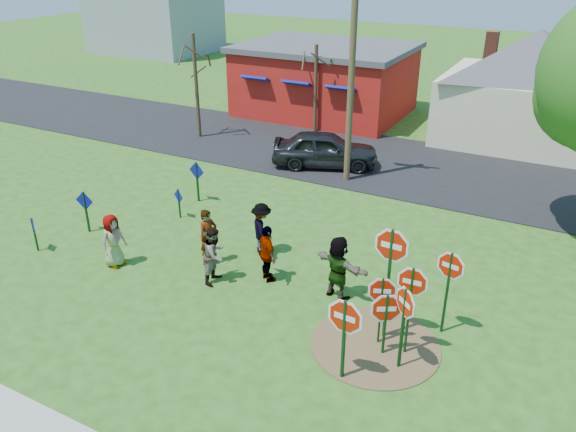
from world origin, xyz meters
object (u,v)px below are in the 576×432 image
Objects in this scene: stop_sign_c at (411,291)px; suv at (325,149)px; person_a at (113,241)px; person_b at (208,237)px; utility_pole at (351,76)px; stop_sign_a at (345,323)px; stop_sign_b at (391,256)px; stop_sign_d at (450,273)px.

stop_sign_c is 12.80m from suv.
person_b is (2.51, 1.45, 0.06)m from person_a.
utility_pole is (-5.51, 9.65, 2.58)m from stop_sign_c.
suv is 0.56× the size of utility_pole.
stop_sign_c is 6.85m from person_b.
stop_sign_b reaches higher than stop_sign_a.
stop_sign_d is 10.71m from utility_pole.
stop_sign_c reaches higher than person_b.
stop_sign_a is 0.49× the size of suv.
stop_sign_d is 0.53× the size of suv.
suv is (-6.33, 10.31, -1.50)m from stop_sign_b.
stop_sign_c is 11.41m from utility_pole.
person_a reaches higher than suv.
stop_sign_c is 1.49× the size of person_a.
stop_sign_b is at bearing -81.22° from person_a.
stop_sign_a is at bearing -175.74° from suv.
stop_sign_a is 2.08m from stop_sign_b.
person_a is 11.02m from utility_pole.
utility_pole is at bearing 116.10° from stop_sign_a.
stop_sign_d is 12.14m from suv.
stop_sign_a is 0.90× the size of stop_sign_c.
stop_sign_a is at bearing -126.07° from stop_sign_c.
stop_sign_b reaches higher than person_a.
stop_sign_c reaches higher than person_a.
stop_sign_d reaches higher than person_b.
stop_sign_c is at bearing 60.38° from stop_sign_a.
stop_sign_d is 7.31m from person_b.
utility_pole is (1.48, -1.02, 3.52)m from suv.
person_b is at bearing -54.57° from person_a.
person_a is at bearing -174.52° from stop_sign_b.
stop_sign_b is 0.94m from stop_sign_c.
stop_sign_a is 0.93× the size of stop_sign_d.
person_a is at bearing 178.50° from stop_sign_c.
utility_pole is at bearing -146.48° from suv.
stop_sign_d is (1.26, 0.88, -0.57)m from stop_sign_b.
stop_sign_a is at bearing -98.37° from stop_sign_b.
suv is 3.96m from utility_pole.
stop_sign_c is at bearing -27.06° from stop_sign_b.
person_a is (-8.16, 1.39, -0.67)m from stop_sign_a.
stop_sign_c is 0.55× the size of suv.
person_b is 0.22× the size of utility_pole.
person_b is 9.36m from suv.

